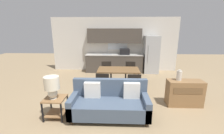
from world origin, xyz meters
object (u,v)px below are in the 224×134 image
at_px(couch, 110,103).
at_px(dining_chair_far_left, 107,70).
at_px(vase, 179,75).
at_px(dining_chair_far_right, 130,71).
at_px(dining_chair_near_left, 103,83).
at_px(side_table, 55,104).
at_px(refrigerator, 151,55).
at_px(credenza, 184,93).
at_px(table_lamp, 52,85).
at_px(dining_chair_near_right, 134,84).
at_px(dining_table, 118,71).

distance_m(couch, dining_chair_far_left, 2.51).
height_order(couch, vase, vase).
distance_m(couch, vase, 2.07).
height_order(vase, dining_chair_far_right, vase).
height_order(couch, dining_chair_near_left, couch).
bearing_deg(vase, couch, -161.07).
distance_m(side_table, dining_chair_far_right, 3.31).
relative_size(refrigerator, side_table, 3.50).
relative_size(refrigerator, couch, 0.96).
height_order(refrigerator, credenza, refrigerator).
height_order(couch, table_lamp, table_lamp).
bearing_deg(dining_chair_near_right, refrigerator, -110.42).
relative_size(couch, dining_chair_far_right, 2.28).
height_order(vase, dining_chair_near_right, vase).
height_order(couch, dining_chair_near_right, couch).
height_order(dining_table, side_table, dining_table).
height_order(table_lamp, vase, table_lamp).
relative_size(dining_table, dining_chair_far_right, 1.76).
height_order(dining_table, couch, couch).
bearing_deg(vase, dining_chair_near_right, 164.71).
distance_m(credenza, dining_chair_far_left, 3.00).
bearing_deg(side_table, dining_chair_far_left, 68.09).
bearing_deg(dining_chair_far_right, dining_chair_far_left, -171.48).
relative_size(credenza, dining_chair_near_left, 1.16).
xyz_separation_m(table_lamp, dining_chair_near_right, (2.02, 1.15, -0.36)).
xyz_separation_m(couch, dining_chair_far_left, (-0.26, 2.49, 0.14)).
bearing_deg(couch, dining_chair_far_right, 74.47).
height_order(dining_table, credenza, dining_table).
bearing_deg(refrigerator, vase, -88.79).
bearing_deg(dining_chair_near_left, dining_table, -117.50).
relative_size(credenza, dining_chair_far_right, 1.16).
bearing_deg(dining_chair_near_right, dining_chair_near_left, -1.81).
relative_size(dining_table, dining_chair_near_left, 1.76).
bearing_deg(side_table, dining_chair_far_right, 52.63).
bearing_deg(credenza, dining_table, 148.57).
distance_m(refrigerator, credenza, 3.40).
xyz_separation_m(couch, vase, (1.89, 0.65, 0.53)).
bearing_deg(couch, dining_chair_near_right, 55.03).
height_order(credenza, dining_chair_far_left, dining_chair_far_left).
relative_size(dining_table, couch, 0.77).
height_order(dining_chair_far_left, dining_chair_near_left, same).
height_order(credenza, dining_chair_near_left, dining_chair_near_left).
xyz_separation_m(couch, dining_chair_far_right, (0.69, 2.50, 0.14)).
bearing_deg(dining_chair_far_left, dining_chair_near_left, -98.27).
bearing_deg(dining_chair_near_left, couch, 109.05).
bearing_deg(vase, side_table, -166.33).
relative_size(refrigerator, dining_chair_far_right, 2.19).
bearing_deg(table_lamp, dining_table, 51.15).
relative_size(couch, vase, 6.25).
height_order(table_lamp, dining_chair_near_left, table_lamp).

